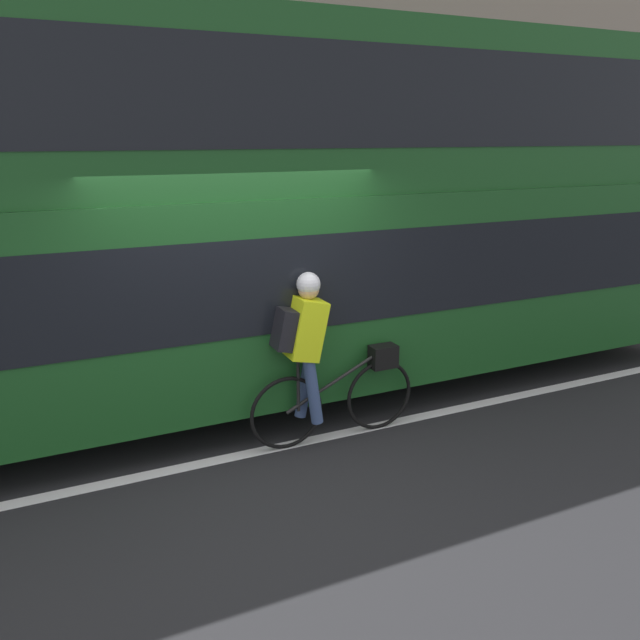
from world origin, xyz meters
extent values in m
plane|color=#232326|center=(0.00, 0.00, 0.00)|extent=(80.00, 80.00, 0.00)
cube|color=silver|center=(0.00, 0.11, 0.00)|extent=(50.00, 0.14, 0.01)
cube|color=gray|center=(0.00, 5.47, 0.07)|extent=(60.00, 1.91, 0.13)
cube|color=gray|center=(0.00, 6.58, 4.69)|extent=(60.00, 0.30, 9.37)
cylinder|color=black|center=(4.08, 1.43, 0.54)|extent=(1.09, 0.30, 1.09)
cylinder|color=black|center=(-1.69, 1.43, 0.54)|extent=(1.09, 0.30, 1.09)
cube|color=#194C1E|center=(1.20, 1.43, 1.30)|extent=(9.30, 2.52, 1.94)
cube|color=black|center=(1.20, 1.43, 1.53)|extent=(8.93, 2.54, 0.85)
cube|color=#194C1E|center=(1.20, 1.43, 3.04)|extent=(9.30, 2.42, 1.54)
cube|color=black|center=(1.20, 1.43, 3.12)|extent=(8.93, 2.44, 0.87)
torus|color=black|center=(1.32, 0.07, 0.35)|extent=(0.71, 0.04, 0.71)
torus|color=black|center=(0.34, 0.07, 0.35)|extent=(0.71, 0.04, 0.71)
cylinder|color=black|center=(0.83, 0.07, 0.58)|extent=(0.99, 0.03, 0.48)
cylinder|color=black|center=(0.46, 0.07, 0.61)|extent=(0.03, 0.03, 0.52)
cube|color=black|center=(1.35, 0.07, 0.75)|extent=(0.26, 0.16, 0.22)
cube|color=#D8EA19|center=(0.53, 0.07, 1.14)|extent=(0.37, 0.32, 0.58)
cube|color=black|center=(0.33, 0.07, 1.16)|extent=(0.21, 0.26, 0.38)
cylinder|color=#384C7A|center=(0.57, 0.16, 0.56)|extent=(0.22, 0.11, 0.64)
cylinder|color=#384C7A|center=(0.57, -0.02, 0.56)|extent=(0.20, 0.11, 0.64)
sphere|color=tan|center=(0.57, 0.07, 1.50)|extent=(0.19, 0.19, 0.19)
sphere|color=silver|center=(0.57, 0.07, 1.54)|extent=(0.21, 0.21, 0.21)
camera|label=1|loc=(-1.55, -4.80, 2.80)|focal=35.00mm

